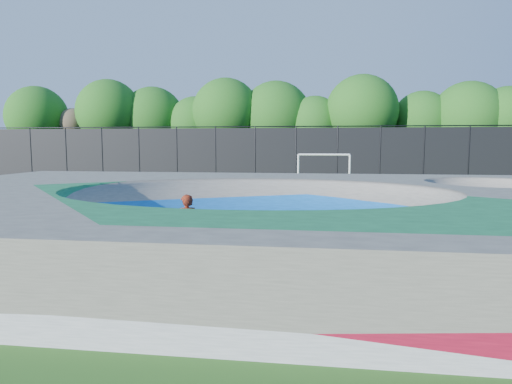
% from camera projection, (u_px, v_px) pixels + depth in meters
% --- Properties ---
extents(ground, '(120.00, 120.00, 0.00)m').
position_uv_depth(ground, '(256.00, 242.00, 12.84)').
color(ground, '#265818').
rests_on(ground, ground).
extents(skate_deck, '(22.00, 14.00, 1.50)m').
position_uv_depth(skate_deck, '(256.00, 216.00, 12.76)').
color(skate_deck, gray).
rests_on(skate_deck, ground).
extents(skater, '(0.68, 0.59, 1.57)m').
position_uv_depth(skater, '(187.00, 227.00, 10.87)').
color(skater, red).
rests_on(skater, ground).
extents(skateboard, '(0.76, 0.63, 0.05)m').
position_uv_depth(skateboard, '(187.00, 258.00, 10.95)').
color(skateboard, black).
rests_on(skateboard, ground).
extents(soccer_goal, '(3.25, 0.12, 2.15)m').
position_uv_depth(soccer_goal, '(324.00, 164.00, 28.04)').
color(soccer_goal, white).
rests_on(soccer_goal, ground).
extents(fence, '(48.09, 0.09, 4.04)m').
position_uv_depth(fence, '(296.00, 153.00, 33.29)').
color(fence, black).
rests_on(fence, ground).
extents(treeline, '(51.65, 7.04, 8.22)m').
position_uv_depth(treeline, '(303.00, 117.00, 37.57)').
color(treeline, '#3F321F').
rests_on(treeline, ground).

